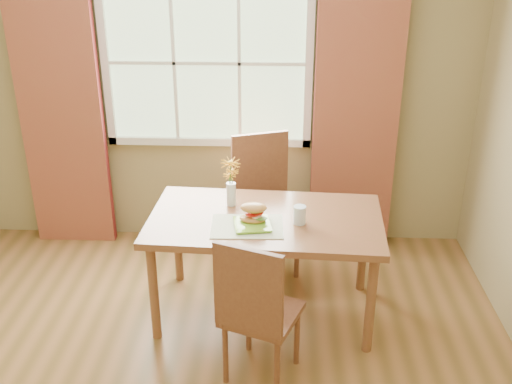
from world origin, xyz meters
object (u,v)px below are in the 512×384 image
object	(u,v)px
croissant_sandwich	(253,213)
water_glass	(300,215)
dining_table	(265,228)
chair_far	(264,197)
chair_near	(256,307)
flower_vase	(231,178)

from	to	relation	value
croissant_sandwich	water_glass	bearing A→B (deg)	9.36
dining_table	croissant_sandwich	bearing A→B (deg)	-123.32
dining_table	water_glass	bearing A→B (deg)	-15.89
dining_table	chair_far	world-z (taller)	chair_far
chair_near	croissant_sandwich	bearing A→B (deg)	115.63
croissant_sandwich	chair_far	bearing A→B (deg)	91.29
water_glass	chair_near	bearing A→B (deg)	-111.76
dining_table	chair_near	distance (m)	0.71
chair_near	chair_far	distance (m)	1.34
chair_far	flower_vase	distance (m)	0.62
chair_near	water_glass	world-z (taller)	chair_near
dining_table	chair_near	bearing A→B (deg)	-89.33
croissant_sandwich	dining_table	bearing A→B (deg)	58.08
dining_table	croissant_sandwich	xyz separation A→B (m)	(-0.07, -0.10, 0.16)
chair_near	water_glass	size ratio (longest dim) A/B	7.99
dining_table	water_glass	world-z (taller)	water_glass
chair_near	croissant_sandwich	xyz separation A→B (m)	(-0.04, 0.60, 0.29)
chair_far	flower_vase	size ratio (longest dim) A/B	3.23
chair_near	chair_far	xyz separation A→B (m)	(-0.00, 1.34, 0.05)
chair_far	croissant_sandwich	world-z (taller)	chair_far
croissant_sandwich	water_glass	distance (m)	0.29
dining_table	flower_vase	xyz separation A→B (m)	(-0.24, 0.18, 0.27)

